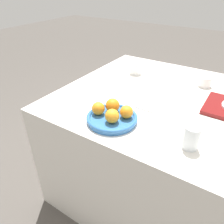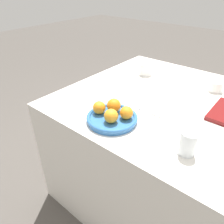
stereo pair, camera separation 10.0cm
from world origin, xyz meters
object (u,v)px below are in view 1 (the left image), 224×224
(fruit_platter, at_px, (112,118))
(cup_0, at_px, (135,68))
(orange_2, at_px, (126,112))
(cup_2, at_px, (204,81))
(orange_1, at_px, (112,116))
(napkin, at_px, (152,105))
(water_glass, at_px, (191,137))
(orange_0, at_px, (98,108))
(orange_3, at_px, (113,105))

(fruit_platter, bearing_deg, cup_0, 107.54)
(orange_2, bearing_deg, cup_2, 70.59)
(fruit_platter, xyz_separation_m, orange_1, (0.02, -0.03, 0.04))
(cup_0, bearing_deg, cup_2, 6.30)
(fruit_platter, xyz_separation_m, cup_2, (0.27, 0.64, 0.01))
(cup_0, xyz_separation_m, napkin, (0.28, -0.35, -0.03))
(water_glass, xyz_separation_m, cup_0, (-0.54, 0.57, -0.01))
(water_glass, xyz_separation_m, napkin, (-0.26, 0.23, -0.05))
(orange_1, bearing_deg, napkin, 74.41)
(orange_0, height_order, cup_2, orange_0)
(water_glass, distance_m, cup_2, 0.63)
(water_glass, bearing_deg, napkin, 139.11)
(orange_3, relative_size, water_glass, 0.69)
(napkin, bearing_deg, fruit_platter, -112.11)
(fruit_platter, bearing_deg, napkin, 67.89)
(orange_0, distance_m, water_glass, 0.43)
(orange_1, bearing_deg, water_glass, 7.47)
(orange_3, bearing_deg, napkin, 57.57)
(orange_1, bearing_deg, fruit_platter, 123.43)
(orange_1, bearing_deg, orange_0, 166.71)
(fruit_platter, relative_size, orange_2, 3.93)
(napkin, bearing_deg, orange_2, -101.18)
(cup_0, bearing_deg, napkin, -50.93)
(fruit_platter, relative_size, napkin, 1.68)
(orange_3, bearing_deg, orange_2, -7.04)
(fruit_platter, xyz_separation_m, water_glass, (0.36, 0.01, 0.03))
(cup_0, height_order, napkin, cup_0)
(fruit_platter, xyz_separation_m, orange_3, (-0.03, 0.05, 0.04))
(cup_0, xyz_separation_m, cup_2, (0.45, 0.05, -0.01))
(orange_2, relative_size, napkin, 0.43)
(cup_2, bearing_deg, orange_2, -109.41)
(orange_1, xyz_separation_m, orange_2, (0.04, 0.07, -0.00))
(fruit_platter, relative_size, cup_2, 2.84)
(cup_2, bearing_deg, orange_1, -110.29)
(orange_2, distance_m, napkin, 0.21)
(orange_3, distance_m, cup_0, 0.56)
(orange_1, relative_size, orange_2, 1.05)
(orange_1, relative_size, napkin, 0.45)
(orange_1, relative_size, cup_0, 0.77)
(water_glass, relative_size, cup_2, 1.16)
(orange_1, bearing_deg, orange_3, 121.38)
(fruit_platter, height_order, orange_1, orange_1)
(orange_3, distance_m, water_glass, 0.39)
(orange_2, xyz_separation_m, water_glass, (0.30, -0.02, -0.00))
(orange_1, height_order, cup_2, orange_1)
(orange_2, distance_m, water_glass, 0.30)
(orange_0, relative_size, cup_2, 0.73)
(fruit_platter, relative_size, orange_3, 3.55)
(fruit_platter, height_order, orange_3, orange_3)
(orange_0, bearing_deg, cup_2, 62.39)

